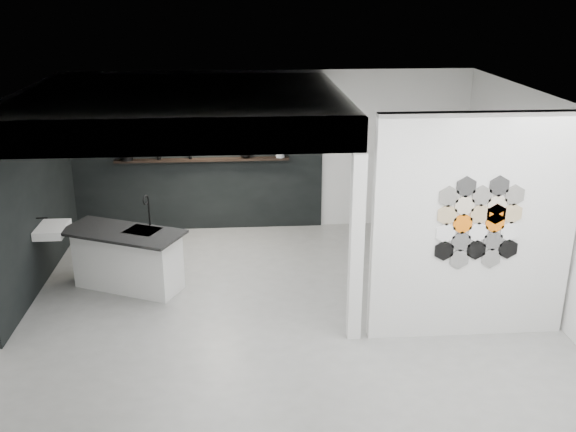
# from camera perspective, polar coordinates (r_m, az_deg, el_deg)

# --- Properties ---
(floor) EXTENTS (7.00, 6.00, 0.01)m
(floor) POSITION_cam_1_polar(r_m,az_deg,el_deg) (8.98, -0.50, -7.62)
(floor) COLOR slate
(partition_panel) EXTENTS (2.45, 0.15, 2.80)m
(partition_panel) POSITION_cam_1_polar(r_m,az_deg,el_deg) (7.95, 16.16, -1.08)
(partition_panel) COLOR silver
(partition_panel) RESTS_ON floor
(bay_clad_back) EXTENTS (4.40, 0.04, 2.35)m
(bay_clad_back) POSITION_cam_1_polar(r_m,az_deg,el_deg) (11.35, -8.08, 4.48)
(bay_clad_back) COLOR black
(bay_clad_back) RESTS_ON floor
(bay_clad_left) EXTENTS (0.04, 4.00, 2.35)m
(bay_clad_left) POSITION_cam_1_polar(r_m,az_deg,el_deg) (9.89, -21.43, 1.00)
(bay_clad_left) COLOR black
(bay_clad_left) RESTS_ON floor
(bulkhead) EXTENTS (4.40, 4.00, 0.40)m
(bulkhead) POSITION_cam_1_polar(r_m,az_deg,el_deg) (9.13, -9.25, 9.58)
(bulkhead) COLOR silver
(bulkhead) RESTS_ON corner_column
(corner_column) EXTENTS (0.16, 0.16, 2.35)m
(corner_column) POSITION_cam_1_polar(r_m,az_deg,el_deg) (7.67, 6.09, -2.96)
(corner_column) COLOR silver
(corner_column) RESTS_ON floor
(fascia_beam) EXTENTS (4.40, 0.16, 0.40)m
(fascia_beam) POSITION_cam_1_polar(r_m,az_deg,el_deg) (7.26, -10.46, 6.91)
(fascia_beam) COLOR silver
(fascia_beam) RESTS_ON corner_column
(wall_basin) EXTENTS (0.40, 0.60, 0.12)m
(wall_basin) POSITION_cam_1_polar(r_m,az_deg,el_deg) (9.74, -20.22, -1.15)
(wall_basin) COLOR silver
(wall_basin) RESTS_ON bay_clad_left
(display_shelf) EXTENTS (3.00, 0.15, 0.04)m
(display_shelf) POSITION_cam_1_polar(r_m,az_deg,el_deg) (11.21, -7.63, 4.98)
(display_shelf) COLOR black
(display_shelf) RESTS_ON bay_clad_back
(kitchen_island) EXTENTS (1.86, 1.40, 1.37)m
(kitchen_island) POSITION_cam_1_polar(r_m,az_deg,el_deg) (9.46, -14.07, -3.63)
(kitchen_island) COLOR silver
(kitchen_island) RESTS_ON floor
(stockpot) EXTENTS (0.26, 0.26, 0.17)m
(stockpot) POSITION_cam_1_polar(r_m,az_deg,el_deg) (11.33, -14.16, 5.27)
(stockpot) COLOR black
(stockpot) RESTS_ON display_shelf
(kettle) EXTENTS (0.25, 0.25, 0.17)m
(kettle) POSITION_cam_1_polar(r_m,az_deg,el_deg) (11.16, -3.83, 5.60)
(kettle) COLOR black
(kettle) RESTS_ON display_shelf
(glass_bowl) EXTENTS (0.20, 0.20, 0.11)m
(glass_bowl) POSITION_cam_1_polar(r_m,az_deg,el_deg) (11.19, -0.70, 5.51)
(glass_bowl) COLOR gray
(glass_bowl) RESTS_ON display_shelf
(glass_vase) EXTENTS (0.12, 0.12, 0.13)m
(glass_vase) POSITION_cam_1_polar(r_m,az_deg,el_deg) (11.18, -0.70, 5.57)
(glass_vase) COLOR gray
(glass_vase) RESTS_ON display_shelf
(bottle_dark) EXTENTS (0.07, 0.07, 0.15)m
(bottle_dark) POSITION_cam_1_polar(r_m,az_deg,el_deg) (11.20, -8.69, 5.42)
(bottle_dark) COLOR black
(bottle_dark) RESTS_ON display_shelf
(utensil_cup) EXTENTS (0.09, 0.09, 0.09)m
(utensil_cup) POSITION_cam_1_polar(r_m,az_deg,el_deg) (11.26, -11.41, 5.16)
(utensil_cup) COLOR black
(utensil_cup) RESTS_ON display_shelf
(hex_tile_cluster) EXTENTS (1.04, 0.02, 1.16)m
(hex_tile_cluster) POSITION_cam_1_polar(r_m,az_deg,el_deg) (7.85, 16.67, -0.58)
(hex_tile_cluster) COLOR black
(hex_tile_cluster) RESTS_ON partition_panel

